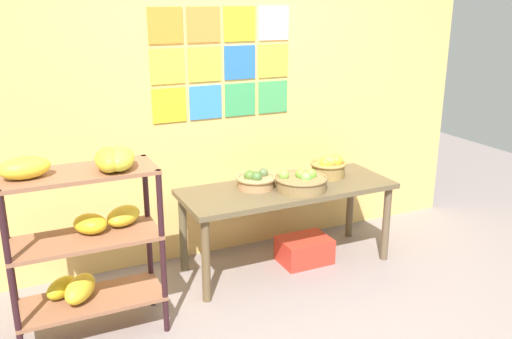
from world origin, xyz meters
TOP-DOWN VIEW (x-y plane):
  - back_wall_with_art at (-0.00, 1.69)m, footprint 4.48×0.07m
  - banana_shelf_unit at (-1.21, 0.87)m, footprint 0.89×0.47m
  - display_table at (0.31, 1.18)m, footprint 1.65×0.62m
  - fruit_basket_centre at (0.36, 1.07)m, footprint 0.40×0.40m
  - fruit_basket_right at (0.08, 1.26)m, footprint 0.31×0.31m
  - fruit_basket_back_right at (0.72, 1.26)m, footprint 0.29×0.29m
  - produce_crate_under_table at (0.46, 1.17)m, footprint 0.40×0.30m

SIDE VIEW (x-z plane):
  - produce_crate_under_table at x=0.46m, z-range 0.00..0.20m
  - display_table at x=0.31m, z-range 0.25..0.91m
  - fruit_basket_right at x=0.08m, z-range 0.65..0.79m
  - fruit_basket_centre at x=0.36m, z-range 0.64..0.80m
  - fruit_basket_back_right at x=0.72m, z-range 0.65..0.84m
  - banana_shelf_unit at x=-1.21m, z-range 0.14..1.36m
  - back_wall_with_art at x=0.00m, z-range 0.00..2.70m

